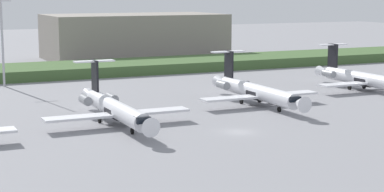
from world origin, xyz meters
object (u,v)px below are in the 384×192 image
at_px(regional_jet_third, 256,91).
at_px(antenna_mast, 2,33).
at_px(regional_jet_second, 115,108).
at_px(regional_jet_fourth, 363,78).

relative_size(regional_jet_third, antenna_mast, 1.10).
bearing_deg(regional_jet_third, antenna_mast, 131.42).
xyz_separation_m(regional_jet_second, regional_jet_fourth, (57.78, 11.79, 0.00)).
relative_size(regional_jet_second, regional_jet_fourth, 1.00).
bearing_deg(regional_jet_fourth, regional_jet_third, -168.93).
xyz_separation_m(regional_jet_fourth, antenna_mast, (-66.93, 37.25, 9.09)).
bearing_deg(antenna_mast, regional_jet_fourth, -29.10).
bearing_deg(regional_jet_third, regional_jet_second, -168.01).
relative_size(regional_jet_second, regional_jet_third, 1.00).
distance_m(regional_jet_second, regional_jet_third, 29.37).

